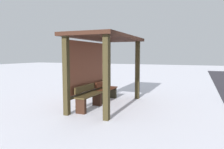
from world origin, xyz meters
name	(u,v)px	position (x,y,z in m)	size (l,w,h in m)	color
ground_plane	(108,105)	(0.00, 0.00, 0.00)	(60.00, 60.00, 0.00)	silver
bus_shelter	(102,53)	(0.00, 0.20, 1.77)	(3.36, 1.65, 2.34)	#342C17
bench_left_inside	(89,98)	(-0.68, 0.35, 0.37)	(1.25, 0.36, 0.76)	#403319
bench_center_inside	(106,91)	(0.68, 0.35, 0.35)	(1.25, 0.36, 0.74)	#542714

